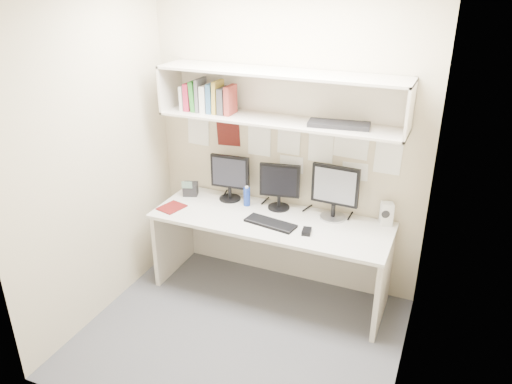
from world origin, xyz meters
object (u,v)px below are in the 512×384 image
at_px(speaker, 386,214).
at_px(maroon_notebook, 172,207).
at_px(monitor_right, 335,190).
at_px(monitor_center, 280,184).
at_px(desk_phone, 190,189).
at_px(monitor_left, 230,175).
at_px(desk, 270,256).
at_px(keyboard, 270,223).

bearing_deg(speaker, maroon_notebook, 172.91).
distance_m(monitor_right, maroon_notebook, 1.41).
distance_m(monitor_center, desk_phone, 0.86).
relative_size(speaker, maroon_notebook, 0.88).
xyz_separation_m(monitor_left, speaker, (1.38, 0.05, -0.13)).
xyz_separation_m(monitor_center, desk_phone, (-0.85, -0.07, -0.16)).
relative_size(desk, speaker, 10.47).
relative_size(desk, keyboard, 4.68).
bearing_deg(desk_phone, keyboard, -34.97).
bearing_deg(desk, keyboard, -71.00).
height_order(keyboard, speaker, speaker).
xyz_separation_m(monitor_left, desk_phone, (-0.37, -0.07, -0.17)).
relative_size(monitor_center, desk_phone, 2.60).
distance_m(maroon_notebook, desk_phone, 0.31).
relative_size(monitor_center, monitor_right, 0.88).
xyz_separation_m(desk, maroon_notebook, (-0.87, -0.15, 0.37)).
distance_m(monitor_center, keyboard, 0.39).
bearing_deg(monitor_center, keyboard, -92.26).
height_order(monitor_left, desk_phone, monitor_left).
height_order(desk, monitor_left, monitor_left).
xyz_separation_m(desk, speaker, (0.90, 0.27, 0.46)).
relative_size(maroon_notebook, desk_phone, 1.40).
bearing_deg(desk_phone, speaker, -15.32).
bearing_deg(monitor_right, maroon_notebook, -161.67).
bearing_deg(monitor_left, keyboard, -35.96).
bearing_deg(speaker, monitor_left, 161.51).
bearing_deg(keyboard, speaker, 32.42).
distance_m(monitor_left, desk_phone, 0.42).
bearing_deg(desk_phone, monitor_left, -8.99).
xyz_separation_m(desk, monitor_center, (-0.01, 0.22, 0.59)).
relative_size(desk, maroon_notebook, 9.21).
bearing_deg(monitor_right, monitor_left, -177.18).
distance_m(monitor_right, desk_phone, 1.34).
bearing_deg(keyboard, monitor_right, 45.57).
bearing_deg(desk, speaker, 16.51).
height_order(monitor_left, maroon_notebook, monitor_left).
relative_size(desk, monitor_right, 4.34).
height_order(monitor_right, maroon_notebook, monitor_right).
distance_m(desk, desk_phone, 0.97).
xyz_separation_m(monitor_left, monitor_right, (0.95, -0.00, 0.02)).
xyz_separation_m(monitor_right, keyboard, (-0.44, -0.32, -0.24)).
bearing_deg(desk, monitor_center, 92.47).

